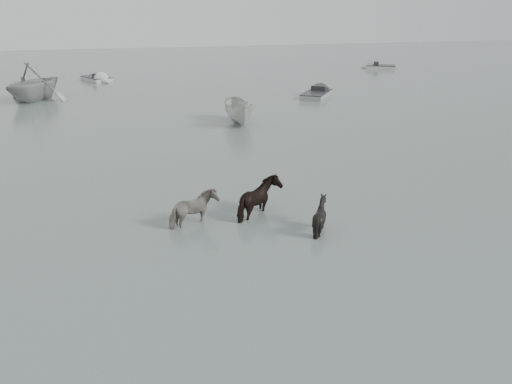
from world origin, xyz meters
TOP-DOWN VIEW (x-y plane):
  - ground at (0.00, 0.00)m, footprint 140.00×140.00m
  - pony_pinto at (-0.36, 0.18)m, footprint 1.78×1.35m
  - pony_dark at (1.92, 0.40)m, footprint 1.88×2.01m
  - pony_black at (3.42, -1.18)m, footprint 1.43×1.35m
  - rowboat_trail at (-8.45, 25.10)m, footprint 6.87×7.12m
  - boat_small at (4.32, 14.00)m, footprint 1.63×4.01m
  - skiff_port at (12.00, 21.12)m, footprint 4.34×5.14m
  - skiff_mid at (-4.47, 34.09)m, footprint 3.53×4.85m
  - skiff_star at (25.12, 35.68)m, footprint 4.49×3.29m

SIDE VIEW (x-z plane):
  - ground at x=0.00m, z-range 0.00..0.00m
  - skiff_port at x=12.00m, z-range 0.00..0.75m
  - skiff_mid at x=-4.47m, z-range 0.00..0.75m
  - skiff_star at x=25.12m, z-range 0.00..0.75m
  - pony_black at x=3.42m, z-range 0.00..1.29m
  - pony_pinto at x=-0.36m, z-range 0.00..1.37m
  - boat_small at x=4.32m, z-range 0.00..1.53m
  - pony_dark at x=1.92m, z-range 0.00..1.62m
  - rowboat_trail at x=-8.45m, z-range 0.00..2.88m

